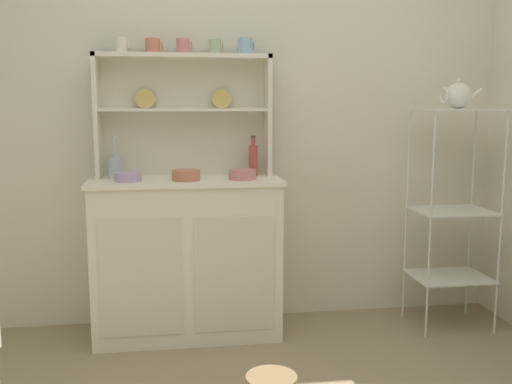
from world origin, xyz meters
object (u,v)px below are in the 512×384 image
bowl_mixing_large (128,177)px  hutch_cabinet (187,255)px  hutch_shelf_unit (184,106)px  bakers_rack (453,198)px  utensil_jar (115,167)px  porcelain_teapot (458,96)px  cup_cream_0 (121,45)px  jam_bottle (253,159)px

bowl_mixing_large → hutch_cabinet: bearing=13.7°
hutch_shelf_unit → bakers_rack: hutch_shelf_unit is taller
hutch_shelf_unit → hutch_cabinet: bearing=-90.0°
utensil_jar → porcelain_teapot: 1.93m
hutch_shelf_unit → cup_cream_0: 0.46m
hutch_cabinet → bowl_mixing_large: (-0.30, -0.07, 0.45)m
jam_bottle → utensil_jar: (-0.76, -0.01, -0.03)m
bakers_rack → cup_cream_0: 2.03m
hutch_shelf_unit → bakers_rack: bearing=-9.6°
bowl_mixing_large → utensil_jar: 0.18m
bakers_rack → bowl_mixing_large: bearing=179.4°
hutch_cabinet → jam_bottle: 0.65m
hutch_shelf_unit → porcelain_teapot: 1.52m
bakers_rack → porcelain_teapot: size_ratio=5.39×
jam_bottle → utensil_jar: size_ratio=0.94×
bowl_mixing_large → jam_bottle: size_ratio=0.61×
porcelain_teapot → bakers_rack: bearing=0.0°
hutch_shelf_unit → utensil_jar: (-0.38, -0.08, -0.33)m
hutch_shelf_unit → bowl_mixing_large: bearing=-141.9°
jam_bottle → porcelain_teapot: porcelain_teapot is taller
bowl_mixing_large → porcelain_teapot: 1.85m
hutch_cabinet → porcelain_teapot: porcelain_teapot is taller
hutch_cabinet → porcelain_teapot: 1.74m
hutch_cabinet → hutch_shelf_unit: size_ratio=1.07×
hutch_cabinet → utensil_jar: 0.63m
porcelain_teapot → hutch_shelf_unit: bearing=170.4°
bakers_rack → utensil_jar: size_ratio=5.20×
jam_bottle → porcelain_teapot: size_ratio=0.97×
hutch_shelf_unit → cup_cream_0: size_ratio=11.65×
hutch_cabinet → hutch_shelf_unit: 0.84m
hutch_shelf_unit → utensil_jar: hutch_shelf_unit is taller
utensil_jar → porcelain_teapot: bearing=-5.2°
hutch_cabinet → bakers_rack: bakers_rack is taller
bowl_mixing_large → utensil_jar: utensil_jar is taller
cup_cream_0 → jam_bottle: (0.71, -0.04, -0.62)m
jam_bottle → porcelain_teapot: bearing=-9.0°
jam_bottle → porcelain_teapot: 1.19m
hutch_cabinet → jam_bottle: bearing=12.7°
hutch_cabinet → porcelain_teapot: (1.50, -0.09, 0.88)m
bakers_rack → jam_bottle: bakers_rack is taller
hutch_cabinet → cup_cream_0: cup_cream_0 is taller
hutch_shelf_unit → bakers_rack: 1.61m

